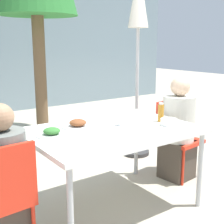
{
  "coord_description": "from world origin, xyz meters",
  "views": [
    {
      "loc": [
        -1.55,
        -2.16,
        1.49
      ],
      "look_at": [
        0.0,
        0.0,
        0.91
      ],
      "focal_mm": 50.0,
      "sensor_mm": 36.0,
      "label": 1
    }
  ],
  "objects": [
    {
      "name": "person_right",
      "position": [
        0.98,
        0.11,
        0.54
      ],
      "size": [
        0.35,
        0.35,
        1.15
      ],
      "rotation": [
        0.0,
        0.0,
        -3.03
      ],
      "color": "#473D33",
      "rests_on": "ground"
    },
    {
      "name": "person_left",
      "position": [
        -0.98,
        -0.07,
        0.52
      ],
      "size": [
        0.33,
        0.33,
        1.11
      ],
      "rotation": [
        0.0,
        0.0,
        0.07
      ],
      "color": "#473D33",
      "rests_on": "ground"
    },
    {
      "name": "closed_umbrella",
      "position": [
        1.1,
        0.97,
        1.8
      ],
      "size": [
        0.36,
        0.36,
        2.45
      ],
      "color": "#333333",
      "rests_on": "ground"
    },
    {
      "name": "bottle",
      "position": [
        0.53,
        -0.06,
        0.84
      ],
      "size": [
        0.06,
        0.06,
        0.18
      ],
      "color": "#B7751E",
      "rests_on": "dining_table"
    },
    {
      "name": "salad_bowl",
      "position": [
        0.49,
        -0.21,
        0.79
      ],
      "size": [
        0.15,
        0.15,
        0.06
      ],
      "color": "white",
      "rests_on": "dining_table"
    },
    {
      "name": "drinking_cup",
      "position": [
        0.14,
        0.04,
        0.81
      ],
      "size": [
        0.07,
        0.07,
        0.1
      ],
      "color": "white",
      "rests_on": "dining_table"
    },
    {
      "name": "chair_right",
      "position": [
        1.02,
        0.2,
        0.5
      ],
      "size": [
        0.44,
        0.44,
        0.86
      ],
      "rotation": [
        0.0,
        0.0,
        -3.03
      ],
      "color": "red",
      "rests_on": "ground"
    },
    {
      "name": "ground_plane",
      "position": [
        0.0,
        0.0,
        0.0
      ],
      "size": [
        24.0,
        24.0,
        0.0
      ],
      "primitive_type": "plane",
      "color": "#B2A893"
    },
    {
      "name": "plate_0",
      "position": [
        -0.53,
        0.11,
        0.78
      ],
      "size": [
        0.25,
        0.25,
        0.07
      ],
      "color": "white",
      "rests_on": "dining_table"
    },
    {
      "name": "chair_left",
      "position": [
        -1.02,
        -0.16,
        0.5
      ],
      "size": [
        0.43,
        0.43,
        0.86
      ],
      "rotation": [
        0.0,
        0.0,
        0.07
      ],
      "color": "red",
      "rests_on": "ground"
    },
    {
      "name": "dining_table",
      "position": [
        0.0,
        0.0,
        0.71
      ],
      "size": [
        1.46,
        1.03,
        0.76
      ],
      "color": "white",
      "rests_on": "ground"
    },
    {
      "name": "plate_1",
      "position": [
        -0.23,
        0.21,
        0.79
      ],
      "size": [
        0.28,
        0.28,
        0.07
      ],
      "color": "white",
      "rests_on": "dining_table"
    }
  ]
}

